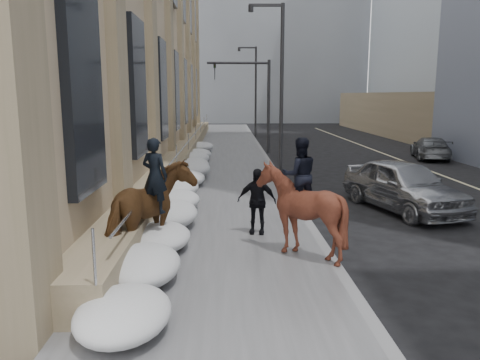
{
  "coord_description": "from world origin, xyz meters",
  "views": [
    {
      "loc": [
        0.23,
        -8.85,
        3.79
      ],
      "look_at": [
        0.56,
        2.56,
        1.7
      ],
      "focal_mm": 35.0,
      "sensor_mm": 36.0,
      "label": 1
    }
  ],
  "objects_px": {
    "mounted_horse_left": "(151,209)",
    "mounted_horse_right": "(300,206)",
    "car_grey": "(430,148)",
    "car_silver": "(403,185)",
    "pedestrian": "(257,201)"
  },
  "relations": [
    {
      "from": "mounted_horse_left",
      "to": "mounted_horse_right",
      "type": "height_order",
      "value": "mounted_horse_left"
    },
    {
      "from": "car_silver",
      "to": "car_grey",
      "type": "relative_size",
      "value": 1.11
    },
    {
      "from": "pedestrian",
      "to": "car_silver",
      "type": "distance_m",
      "value": 5.78
    },
    {
      "from": "mounted_horse_right",
      "to": "car_silver",
      "type": "xyz_separation_m",
      "value": [
        4.15,
        4.59,
        -0.43
      ]
    },
    {
      "from": "mounted_horse_right",
      "to": "car_silver",
      "type": "distance_m",
      "value": 6.2
    },
    {
      "from": "mounted_horse_left",
      "to": "mounted_horse_right",
      "type": "bearing_deg",
      "value": -155.68
    },
    {
      "from": "mounted_horse_left",
      "to": "car_grey",
      "type": "relative_size",
      "value": 0.61
    },
    {
      "from": "pedestrian",
      "to": "mounted_horse_right",
      "type": "bearing_deg",
      "value": -53.21
    },
    {
      "from": "mounted_horse_right",
      "to": "pedestrian",
      "type": "bearing_deg",
      "value": -69.9
    },
    {
      "from": "mounted_horse_left",
      "to": "car_silver",
      "type": "bearing_deg",
      "value": -124.45
    },
    {
      "from": "mounted_horse_left",
      "to": "pedestrian",
      "type": "relative_size",
      "value": 1.57
    },
    {
      "from": "mounted_horse_right",
      "to": "car_grey",
      "type": "xyz_separation_m",
      "value": [
        10.53,
        17.12,
        -0.62
      ]
    },
    {
      "from": "car_silver",
      "to": "mounted_horse_right",
      "type": "bearing_deg",
      "value": -147.96
    },
    {
      "from": "mounted_horse_right",
      "to": "car_grey",
      "type": "height_order",
      "value": "mounted_horse_right"
    },
    {
      "from": "mounted_horse_right",
      "to": "car_grey",
      "type": "distance_m",
      "value": 20.11
    }
  ]
}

